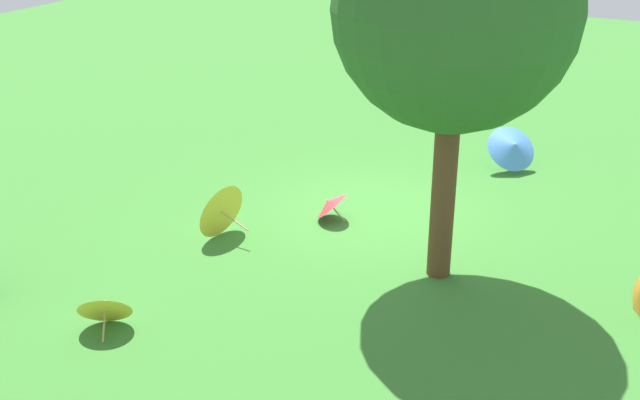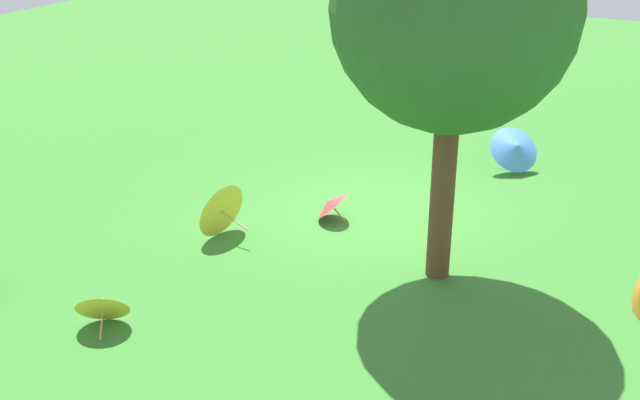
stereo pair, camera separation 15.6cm
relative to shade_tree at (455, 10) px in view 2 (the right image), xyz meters
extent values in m
plane|color=#387A2D|center=(1.49, -1.40, -3.69)|extent=(40.00, 40.00, 0.00)
cylinder|color=brown|center=(0.00, 0.00, -2.30)|extent=(0.33, 0.33, 2.77)
sphere|color=#286023|center=(0.00, 0.00, 0.02)|extent=(3.12, 3.12, 3.12)
cylinder|color=tan|center=(3.16, 3.35, -3.54)|extent=(0.19, 0.30, 0.26)
cone|color=yellow|center=(3.27, 3.17, -3.38)|extent=(0.84, 0.78, 0.62)
sphere|color=tan|center=(3.30, 3.13, -3.34)|extent=(0.06, 0.06, 0.05)
cylinder|color=tan|center=(3.10, 0.42, -3.33)|extent=(0.56, 0.15, 0.17)
cone|color=yellow|center=(3.45, 0.34, -3.23)|extent=(0.58, 0.96, 0.91)
sphere|color=tan|center=(3.53, 0.33, -3.21)|extent=(0.05, 0.04, 0.04)
cylinder|color=tan|center=(0.21, -4.61, -3.47)|extent=(0.32, 0.35, 0.44)
cone|color=#4C8CE5|center=(0.03, -4.40, -3.19)|extent=(1.21, 1.20, 0.80)
sphere|color=tan|center=(-0.02, -4.35, -3.12)|extent=(0.06, 0.06, 0.05)
cylinder|color=tan|center=(2.01, -0.97, -3.56)|extent=(0.23, 0.06, 0.25)
cone|color=#D8383F|center=(2.16, -0.95, -3.40)|extent=(0.61, 0.68, 0.49)
sphere|color=tan|center=(2.20, -0.94, -3.36)|extent=(0.06, 0.04, 0.05)
camera|label=1|loc=(-2.80, 9.51, 1.69)|focal=43.99mm
camera|label=2|loc=(-2.94, 9.44, 1.69)|focal=43.99mm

